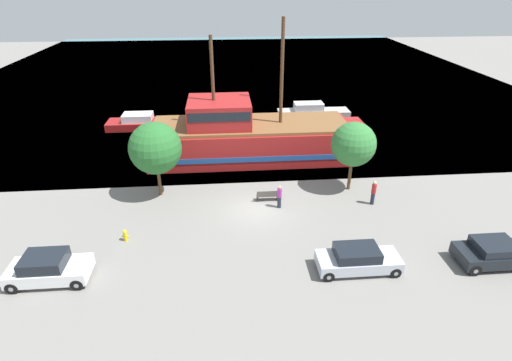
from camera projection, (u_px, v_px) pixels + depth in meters
The scene contains 14 objects.
ground_plane at pixel (257, 209), 27.52m from camera, with size 160.00×160.00×0.00m, color gray.
water_surface at pixel (234, 71), 66.42m from camera, with size 80.00×80.00×0.00m, color teal.
pirate_ship at pixel (248, 136), 34.59m from camera, with size 18.59×5.89×11.56m.
moored_boat_dockside at pixel (312, 113), 44.50m from camera, with size 7.90×2.18×1.78m.
moored_boat_outer at pixel (143, 122), 41.81m from camera, with size 7.52×2.53×1.54m.
parked_car_curb_front at pixel (494, 253), 22.08m from camera, with size 4.15×2.02×1.43m.
parked_car_curb_mid at pixel (48, 268), 20.83m from camera, with size 4.11×1.97×1.58m.
parked_car_curb_rear at pixel (358, 259), 21.60m from camera, with size 4.49×1.81×1.44m.
fire_hydrant at pixel (125, 235), 24.12m from camera, with size 0.42×0.25×0.76m.
bench_promenade_east at pixel (268, 196), 28.35m from camera, with size 1.56×0.45×0.85m.
pedestrian_walking_near at pixel (373, 192), 27.74m from camera, with size 0.32×0.32×1.80m.
pedestrian_walking_far at pixel (279, 197), 27.36m from camera, with size 0.32×0.32×1.69m.
tree_row_east at pixel (155, 148), 27.67m from camera, with size 3.66×3.66×5.52m.
tree_row_mideast at pixel (354, 144), 28.46m from camera, with size 3.20×3.20×5.23m.
Camera 1 is at (-2.03, -23.41, 14.46)m, focal length 28.00 mm.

